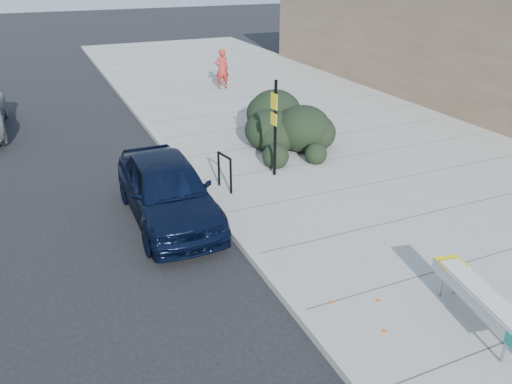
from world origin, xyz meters
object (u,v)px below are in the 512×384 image
at_px(bench, 481,298).
at_px(pedestrian, 222,69).
at_px(sign_post, 275,123).
at_px(sedan_navy, 167,189).
at_px(bike_rack, 225,169).

xyz_separation_m(bench, pedestrian, (2.04, 17.48, 0.38)).
bearing_deg(sign_post, pedestrian, 72.06).
distance_m(sedan_navy, pedestrian, 12.77).
height_order(sign_post, pedestrian, sign_post).
height_order(bench, pedestrian, pedestrian).
xyz_separation_m(sedan_navy, pedestrian, (5.65, 11.45, 0.28)).
distance_m(bike_rack, sedan_navy, 1.87).
distance_m(bench, sign_post, 7.19).
distance_m(bench, pedestrian, 17.60).
bearing_deg(bench, sign_post, 103.05).
distance_m(bench, sedan_navy, 7.03).
bearing_deg(sedan_navy, pedestrian, 64.25).
bearing_deg(bike_rack, sign_post, 2.31).
relative_size(bench, pedestrian, 1.24).
xyz_separation_m(bench, sign_post, (-0.29, 7.11, 0.99)).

